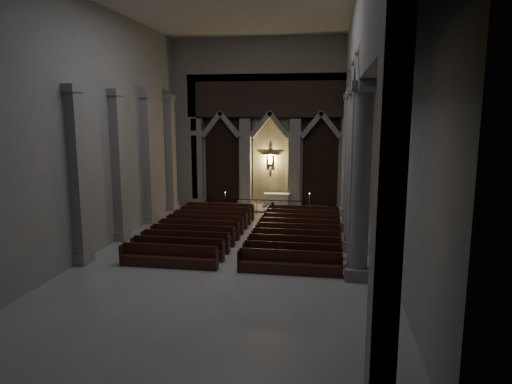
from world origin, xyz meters
The scene contains 11 objects.
room centered at (0.00, 0.00, 7.60)m, with size 24.00×24.10×12.00m.
sanctuary_wall centered at (0.00, 11.54, 6.62)m, with size 14.00×0.77×12.00m.
right_arcade centered at (5.50, 1.33, 7.83)m, with size 1.00×24.00×12.00m.
left_pilasters centered at (-6.75, 3.50, 3.91)m, with size 0.60×13.00×8.03m.
sanctuary_step centered at (0.00, 10.60, 0.07)m, with size 8.50×2.60×0.15m, color gray.
altar centered at (0.57, 11.13, 0.62)m, with size 1.83×0.73×0.93m.
altar_rail centered at (0.00, 8.75, 0.71)m, with size 5.46×0.09×1.07m.
candle_stand_left centered at (-2.89, 9.61, 0.37)m, with size 0.23×0.23×1.35m.
candle_stand_right centered at (2.96, 9.73, 0.38)m, with size 0.23×0.23×1.39m.
pews centered at (0.00, 2.43, 0.33)m, with size 9.88×10.10×1.00m.
worshipper centered at (0.84, 6.69, 0.65)m, with size 0.47×0.31×1.30m, color black.
Camera 1 is at (4.29, -21.02, 6.81)m, focal length 32.00 mm.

